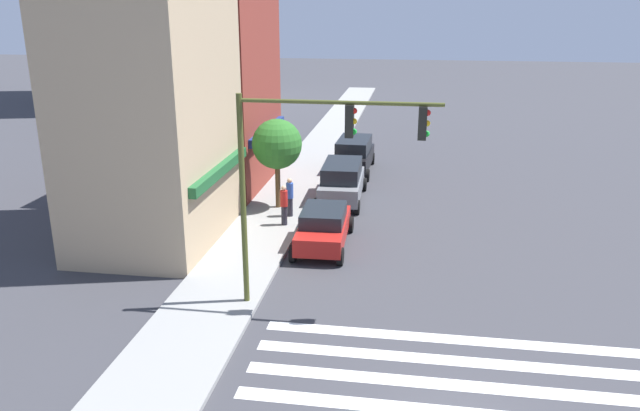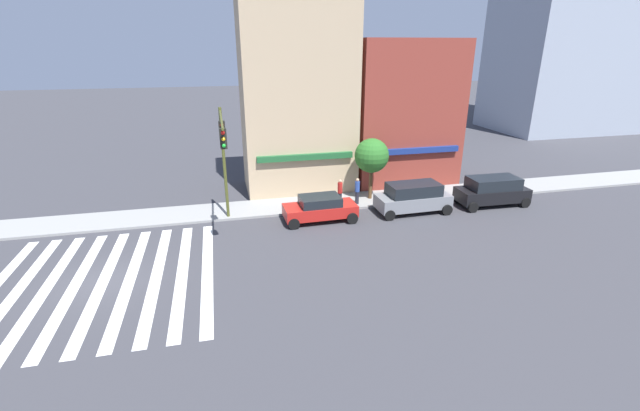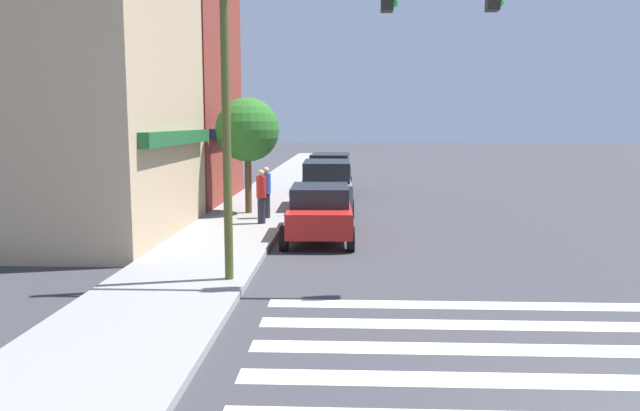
{
  "view_description": "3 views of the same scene",
  "coord_description": "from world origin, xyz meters",
  "views": [
    {
      "loc": [
        -11.81,
        1.26,
        9.32
      ],
      "look_at": [
        5.89,
        4.0,
        3.5
      ],
      "focal_mm": 35.0,
      "sensor_mm": 36.0,
      "label": 1
    },
    {
      "loc": [
        5.67,
        -18.9,
        10.14
      ],
      "look_at": [
        11.34,
        4.7,
        1.0
      ],
      "focal_mm": 24.0,
      "sensor_mm": 36.0,
      "label": 2
    },
    {
      "loc": [
        -6.93,
        3.94,
        3.45
      ],
      "look_at": [
        11.34,
        4.7,
        1.0
      ],
      "focal_mm": 35.0,
      "sensor_mm": 36.0,
      "label": 3
    }
  ],
  "objects": [
    {
      "name": "storefront_row",
      "position": [
        14.7,
        11.5,
        6.59
      ],
      "size": [
        15.93,
        5.3,
        15.05
      ],
      "color": "tan",
      "rests_on": "ground_plane"
    },
    {
      "name": "suv_grey",
      "position": [
        17.46,
        4.7,
        1.03
      ],
      "size": [
        4.74,
        2.12,
        1.94
      ],
      "rotation": [
        0.0,
        0.0,
        0.02
      ],
      "color": "slate",
      "rests_on": "ground_plane"
    },
    {
      "name": "sidewalk_left",
      "position": [
        0.0,
        7.5,
        0.07
      ],
      "size": [
        120.0,
        3.0,
        0.15
      ],
      "color": "gray",
      "rests_on": "ground_plane"
    },
    {
      "name": "sedan_red",
      "position": [
        11.34,
        4.7,
        0.84
      ],
      "size": [
        4.44,
        2.02,
        1.59
      ],
      "rotation": [
        0.0,
        0.0,
        0.03
      ],
      "color": "#B21E19",
      "rests_on": "ground_plane"
    },
    {
      "name": "traffic_signal",
      "position": [
        5.89,
        4.28,
        4.97
      ],
      "size": [
        0.32,
        6.02,
        6.82
      ],
      "color": "#474C1E",
      "rests_on": "ground_plane"
    },
    {
      "name": "street_tree",
      "position": [
        15.58,
        7.5,
        3.16
      ],
      "size": [
        2.31,
        2.31,
        4.18
      ],
      "color": "brown",
      "rests_on": "sidewalk_left"
    },
    {
      "name": "pedestrian_blue_shirt",
      "position": [
        14.36,
        6.69,
        1.07
      ],
      "size": [
        0.32,
        0.32,
        1.77
      ],
      "rotation": [
        0.0,
        0.0,
        4.23
      ],
      "color": "#23232D",
      "rests_on": "sidewalk_left"
    },
    {
      "name": "pedestrian_red_jacket",
      "position": [
        13.18,
        6.7,
        1.07
      ],
      "size": [
        0.32,
        0.32,
        1.77
      ],
      "rotation": [
        0.0,
        0.0,
        1.66
      ],
      "color": "#23232D",
      "rests_on": "sidewalk_left"
    },
    {
      "name": "suv_black",
      "position": [
        23.19,
        4.7,
        1.03
      ],
      "size": [
        4.75,
        2.12,
        1.94
      ],
      "rotation": [
        0.0,
        0.0,
        -0.03
      ],
      "color": "black",
      "rests_on": "ground_plane"
    }
  ]
}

